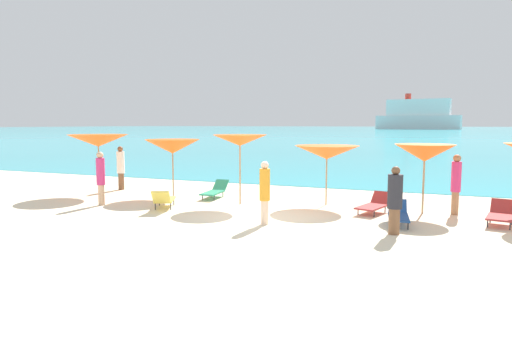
# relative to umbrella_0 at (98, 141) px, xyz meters

# --- Properties ---
(ground_plane) EXTENTS (50.00, 100.00, 0.30)m
(ground_plane) POSITION_rel_umbrella_0_xyz_m (7.47, 8.34, -2.26)
(ground_plane) COLOR beige
(ocean_water) EXTENTS (650.00, 440.00, 0.02)m
(ocean_water) POSITION_rel_umbrella_0_xyz_m (7.47, 224.89, -2.10)
(ocean_water) COLOR #2DADBC
(ocean_water) RESTS_ON ground_plane
(umbrella_0) EXTENTS (2.47, 2.47, 2.34)m
(umbrella_0) POSITION_rel_umbrella_0_xyz_m (0.00, 0.00, 0.00)
(umbrella_0) COLOR #9E7F59
(umbrella_0) RESTS_ON ground_plane
(umbrella_1) EXTENTS (2.16, 2.16, 2.17)m
(umbrella_1) POSITION_rel_umbrella_0_xyz_m (2.96, 0.65, -0.20)
(umbrella_1) COLOR #9E7F59
(umbrella_1) RESTS_ON ground_plane
(umbrella_2) EXTENTS (1.96, 1.96, 2.39)m
(umbrella_2) POSITION_rel_umbrella_0_xyz_m (6.01, 0.08, 0.09)
(umbrella_2) COLOR #9E7F59
(umbrella_2) RESTS_ON ground_plane
(umbrella_3) EXTENTS (2.28, 2.28, 2.03)m
(umbrella_3) POSITION_rel_umbrella_0_xyz_m (8.79, 1.05, -0.31)
(umbrella_3) COLOR #9E7F59
(umbrella_3) RESTS_ON ground_plane
(umbrella_4) EXTENTS (1.93, 1.93, 2.14)m
(umbrella_4) POSITION_rel_umbrella_0_xyz_m (11.89, 0.73, -0.23)
(umbrella_4) COLOR #9E7F59
(umbrella_4) RESTS_ON ground_plane
(lounge_chair_0) EXTENTS (1.00, 1.61, 0.60)m
(lounge_chair_0) POSITION_rel_umbrella_0_xyz_m (10.49, 0.25, -1.84)
(lounge_chair_0) COLOR #A53333
(lounge_chair_0) RESTS_ON ground_plane
(lounge_chair_1) EXTENTS (0.69, 1.57, 0.60)m
(lounge_chair_1) POSITION_rel_umbrella_0_xyz_m (11.30, -1.11, -1.82)
(lounge_chair_1) COLOR #1E478C
(lounge_chair_1) RESTS_ON ground_plane
(lounge_chair_2) EXTENTS (0.85, 1.46, 0.64)m
(lounge_chair_2) POSITION_rel_umbrella_0_xyz_m (13.91, -0.13, -1.80)
(lounge_chair_2) COLOR #A53333
(lounge_chair_2) RESTS_ON ground_plane
(lounge_chair_3) EXTENTS (1.18, 1.67, 0.70)m
(lounge_chair_3) POSITION_rel_umbrella_0_xyz_m (4.05, -1.62, -1.78)
(lounge_chair_3) COLOR #D8BF4C
(lounge_chair_3) RESTS_ON ground_plane
(lounge_chair_4) EXTENTS (0.67, 1.69, 0.59)m
(lounge_chair_4) POSITION_rel_umbrella_0_xyz_m (4.58, 0.98, -1.83)
(lounge_chair_4) COLOR #268C66
(lounge_chair_4) RESTS_ON ground_plane
(beachgoer_0) EXTENTS (0.37, 0.37, 1.71)m
(beachgoer_0) POSITION_rel_umbrella_0_xyz_m (11.29, -2.28, -1.21)
(beachgoer_0) COLOR brown
(beachgoer_0) RESTS_ON ground_plane
(beachgoer_1) EXTENTS (0.32, 0.32, 1.83)m
(beachgoer_1) POSITION_rel_umbrella_0_xyz_m (-0.01, 1.29, -1.13)
(beachgoer_1) COLOR brown
(beachgoer_1) RESTS_ON ground_plane
(beachgoer_2) EXTENTS (0.28, 0.28, 1.84)m
(beachgoer_2) POSITION_rel_umbrella_0_xyz_m (12.80, 0.95, -1.11)
(beachgoer_2) COLOR #A3704C
(beachgoer_2) RESTS_ON ground_plane
(beachgoer_3) EXTENTS (0.29, 0.29, 1.75)m
(beachgoer_3) POSITION_rel_umbrella_0_xyz_m (7.90, -2.49, -1.16)
(beachgoer_3) COLOR beige
(beachgoer_3) RESTS_ON ground_plane
(beachgoer_4) EXTENTS (0.29, 0.29, 1.82)m
(beachgoer_4) POSITION_rel_umbrella_0_xyz_m (1.71, -1.86, -1.11)
(beachgoer_4) COLOR #DBAA84
(beachgoer_4) RESTS_ON ground_plane
(cruise_ship) EXTENTS (41.86, 14.45, 18.27)m
(cruise_ship) POSITION_rel_umbrella_0_xyz_m (3.62, 229.20, 4.69)
(cruise_ship) COLOR white
(cruise_ship) RESTS_ON ocean_water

